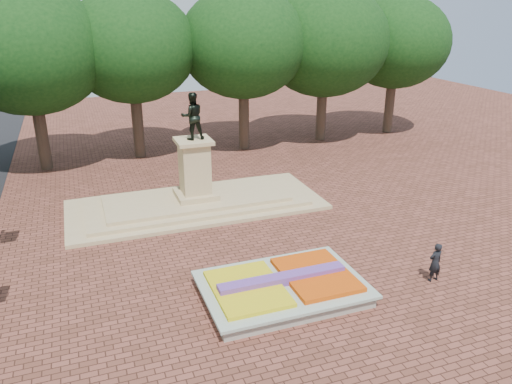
{
  "coord_description": "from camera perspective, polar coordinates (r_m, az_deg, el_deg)",
  "views": [
    {
      "loc": [
        -5.8,
        -17.45,
        10.91
      ],
      "look_at": [
        1.96,
        3.62,
        2.2
      ],
      "focal_mm": 35.0,
      "sensor_mm": 36.0,
      "label": 1
    }
  ],
  "objects": [
    {
      "name": "tree_row_back",
      "position": [
        36.62,
        -7.49,
        14.38
      ],
      "size": [
        44.8,
        8.8,
        10.43
      ],
      "color": "#34251C",
      "rests_on": "ground"
    },
    {
      "name": "ground",
      "position": [
        21.38,
        -1.61,
        -9.49
      ],
      "size": [
        90.0,
        90.0,
        0.0
      ],
      "primitive_type": "plane",
      "color": "brown",
      "rests_on": "ground"
    },
    {
      "name": "monument",
      "position": [
        27.96,
        -6.9,
        0.03
      ],
      "size": [
        14.0,
        6.0,
        6.4
      ],
      "color": "tan",
      "rests_on": "ground"
    },
    {
      "name": "pedestrian",
      "position": [
        21.86,
        19.79,
        -7.57
      ],
      "size": [
        0.65,
        0.45,
        1.7
      ],
      "primitive_type": "imported",
      "rotation": [
        0.0,
        0.0,
        3.21
      ],
      "color": "black",
      "rests_on": "ground"
    },
    {
      "name": "flower_bed",
      "position": [
        19.91,
        3.12,
        -10.78
      ],
      "size": [
        6.3,
        4.3,
        0.91
      ],
      "color": "gray",
      "rests_on": "ground"
    }
  ]
}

